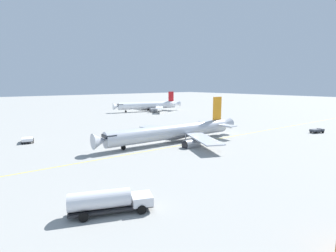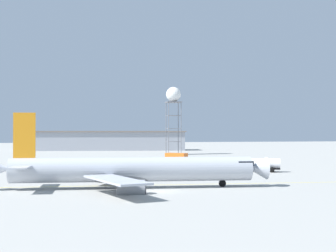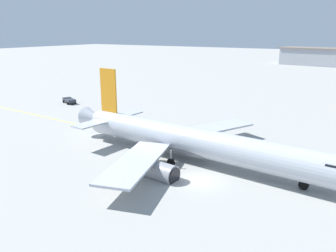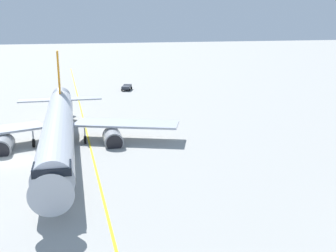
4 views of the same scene
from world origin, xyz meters
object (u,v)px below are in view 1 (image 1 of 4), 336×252
(airliner_secondary, at_px, (148,106))
(baggage_truck_truck, at_px, (317,131))
(airliner_main, at_px, (174,132))
(pushback_tug_truck, at_px, (27,139))
(fuel_tanker_truck, at_px, (108,201))

(airliner_secondary, xyz_separation_m, baggage_truck_truck, (-85.94, -3.99, -2.41))
(airliner_main, bearing_deg, airliner_secondary, -115.58)
(airliner_secondary, height_order, pushback_tug_truck, airliner_secondary)
(pushback_tug_truck, distance_m, baggage_truck_truck, 83.95)
(airliner_secondary, xyz_separation_m, pushback_tug_truck, (-44.38, 68.95, -2.32))
(pushback_tug_truck, height_order, baggage_truck_truck, pushback_tug_truck)
(airliner_main, height_order, airliner_secondary, airliner_main)
(pushback_tug_truck, height_order, fuel_tanker_truck, fuel_tanker_truck)
(airliner_secondary, bearing_deg, fuel_tanker_truck, 66.17)
(airliner_main, xyz_separation_m, pushback_tug_truck, (23.57, 29.88, -1.80))
(fuel_tanker_truck, xyz_separation_m, baggage_truck_truck, (6.10, -73.60, -0.86))
(pushback_tug_truck, xyz_separation_m, fuel_tanker_truck, (-47.66, 0.66, 0.77))
(pushback_tug_truck, distance_m, fuel_tanker_truck, 47.68)
(airliner_main, xyz_separation_m, airliner_secondary, (67.95, -39.07, 0.52))
(airliner_main, distance_m, baggage_truck_truck, 46.70)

